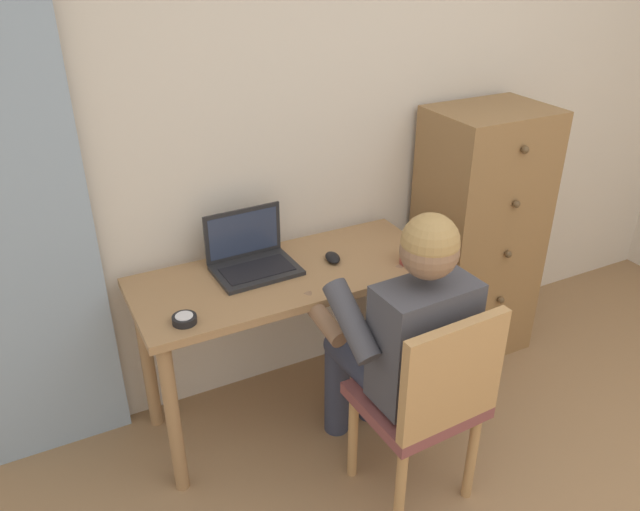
# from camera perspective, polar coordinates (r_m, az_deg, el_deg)

# --- Properties ---
(wall_back) EXTENTS (4.80, 0.05, 2.50)m
(wall_back) POSITION_cam_1_polar(r_m,az_deg,el_deg) (2.90, 3.10, 12.37)
(wall_back) COLOR beige
(wall_back) RESTS_ON ground_plane
(curtain_panel) EXTENTS (0.56, 0.03, 2.14)m
(curtain_panel) POSITION_cam_1_polar(r_m,az_deg,el_deg) (2.53, -26.33, 2.70)
(curtain_panel) COLOR #8EA3B7
(curtain_panel) RESTS_ON ground_plane
(desk) EXTENTS (1.29, 0.53, 0.75)m
(desk) POSITION_cam_1_polar(r_m,az_deg,el_deg) (2.66, -2.90, -3.73)
(desk) COLOR #9E754C
(desk) RESTS_ON ground_plane
(dresser) EXTENTS (0.55, 0.45, 1.29)m
(dresser) POSITION_cam_1_polar(r_m,az_deg,el_deg) (3.24, 14.18, 1.76)
(dresser) COLOR olive
(dresser) RESTS_ON ground_plane
(chair) EXTENTS (0.44, 0.42, 0.89)m
(chair) POSITION_cam_1_polar(r_m,az_deg,el_deg) (2.37, 9.84, -12.74)
(chair) COLOR brown
(chair) RESTS_ON ground_plane
(person_seated) EXTENTS (0.54, 0.60, 1.21)m
(person_seated) POSITION_cam_1_polar(r_m,az_deg,el_deg) (2.37, 7.44, -6.95)
(person_seated) COLOR #33384C
(person_seated) RESTS_ON ground_plane
(laptop) EXTENTS (0.35, 0.26, 0.24)m
(laptop) POSITION_cam_1_polar(r_m,az_deg,el_deg) (2.62, -6.24, -0.15)
(laptop) COLOR #232326
(laptop) RESTS_ON desk
(computer_mouse) EXTENTS (0.08, 0.11, 0.03)m
(computer_mouse) POSITION_cam_1_polar(r_m,az_deg,el_deg) (2.68, 1.16, -0.19)
(computer_mouse) COLOR black
(computer_mouse) RESTS_ON desk
(desk_clock) EXTENTS (0.09, 0.09, 0.03)m
(desk_clock) POSITION_cam_1_polar(r_m,az_deg,el_deg) (2.33, -12.25, -5.70)
(desk_clock) COLOR black
(desk_clock) RESTS_ON desk
(coffee_mug) EXTENTS (0.12, 0.08, 0.09)m
(coffee_mug) POSITION_cam_1_polar(r_m,az_deg,el_deg) (2.67, 8.21, 0.20)
(coffee_mug) COLOR #9E3D38
(coffee_mug) RESTS_ON desk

